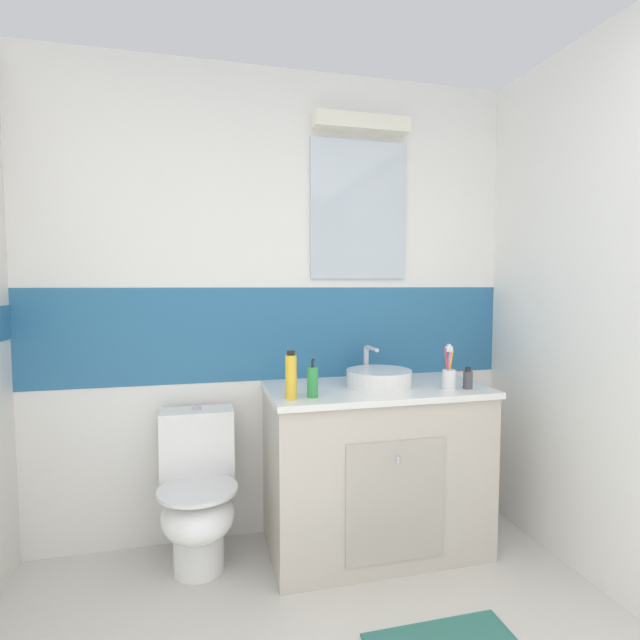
{
  "coord_description": "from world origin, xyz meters",
  "views": [
    {
      "loc": [
        -0.42,
        -0.17,
        1.36
      ],
      "look_at": [
        0.11,
        1.94,
        1.2
      ],
      "focal_mm": 26.96,
      "sensor_mm": 36.0,
      "label": 1
    }
  ],
  "objects": [
    {
      "name": "wall_back_tiled",
      "position": [
        0.01,
        2.45,
        1.26
      ],
      "size": [
        3.2,
        0.2,
        2.5
      ],
      "color": "white",
      "rests_on": "ground_plane"
    },
    {
      "name": "vanity_cabinet",
      "position": [
        0.44,
        2.11,
        0.43
      ],
      "size": [
        1.1,
        0.6,
        0.85
      ],
      "color": "beige",
      "rests_on": "ground_plane"
    },
    {
      "name": "sink_basin",
      "position": [
        0.46,
        2.1,
        0.9
      ],
      "size": [
        0.33,
        0.38,
        0.19
      ],
      "color": "white",
      "rests_on": "vanity_cabinet"
    },
    {
      "name": "toilet",
      "position": [
        -0.45,
        2.15,
        0.35
      ],
      "size": [
        0.37,
        0.5,
        0.75
      ],
      "color": "white",
      "rests_on": "ground_plane"
    },
    {
      "name": "toothbrush_cup",
      "position": [
        0.77,
        1.95,
        0.91
      ],
      "size": [
        0.07,
        0.07,
        0.22
      ],
      "color": "white",
      "rests_on": "vanity_cabinet"
    },
    {
      "name": "soap_dispenser",
      "position": [
        0.07,
        1.95,
        0.92
      ],
      "size": [
        0.05,
        0.05,
        0.18
      ],
      "color": "green",
      "rests_on": "vanity_cabinet"
    },
    {
      "name": "perfume_flask_small",
      "position": [
        0.86,
        1.94,
        0.9
      ],
      "size": [
        0.04,
        0.03,
        0.11
      ],
      "color": "#4C4C51",
      "rests_on": "vanity_cabinet"
    },
    {
      "name": "shampoo_bottle_tall",
      "position": [
        -0.03,
        1.93,
        0.96
      ],
      "size": [
        0.05,
        0.05,
        0.22
      ],
      "color": "yellow",
      "rests_on": "vanity_cabinet"
    }
  ]
}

